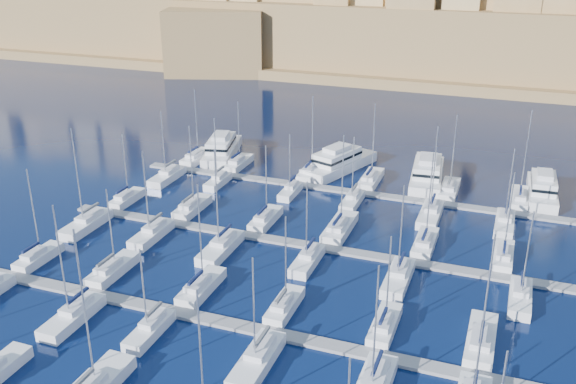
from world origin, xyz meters
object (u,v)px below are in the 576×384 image
at_px(motor_yacht_b, 338,162).
at_px(motor_yacht_d, 542,189).
at_px(motor_yacht_a, 222,148).
at_px(motor_yacht_c, 427,173).

xyz_separation_m(motor_yacht_b, motor_yacht_d, (36.23, -1.35, -0.00)).
distance_m(motor_yacht_b, motor_yacht_d, 36.26).
relative_size(motor_yacht_a, motor_yacht_c, 0.97).
bearing_deg(motor_yacht_d, motor_yacht_b, 177.86).
bearing_deg(motor_yacht_b, motor_yacht_a, -178.94).
distance_m(motor_yacht_b, motor_yacht_c, 16.66).
bearing_deg(motor_yacht_a, motor_yacht_c, 0.51).
xyz_separation_m(motor_yacht_c, motor_yacht_d, (19.58, -1.27, 0.00)).
height_order(motor_yacht_a, motor_yacht_b, same).
bearing_deg(motor_yacht_d, motor_yacht_c, 176.28).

